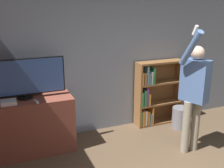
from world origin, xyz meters
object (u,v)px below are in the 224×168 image
(television, at_px, (24,78))
(bookshelf, at_px, (154,95))
(waste_bin, at_px, (181,118))
(person, at_px, (194,90))
(game_console, at_px, (9,102))

(television, xyz_separation_m, bookshelf, (2.40, 0.15, -0.63))
(television, xyz_separation_m, waste_bin, (2.79, -0.23, -1.03))
(person, relative_size, waste_bin, 4.97)
(bookshelf, bearing_deg, game_console, -173.44)
(bookshelf, height_order, waste_bin, bookshelf)
(bookshelf, bearing_deg, waste_bin, -44.31)
(person, bearing_deg, bookshelf, 157.70)
(game_console, distance_m, person, 2.79)
(television, bearing_deg, bookshelf, 3.50)
(television, height_order, bookshelf, television)
(bookshelf, bearing_deg, person, -89.84)
(television, distance_m, waste_bin, 2.99)
(television, relative_size, person, 0.61)
(television, relative_size, bookshelf, 0.98)
(television, relative_size, game_console, 5.63)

